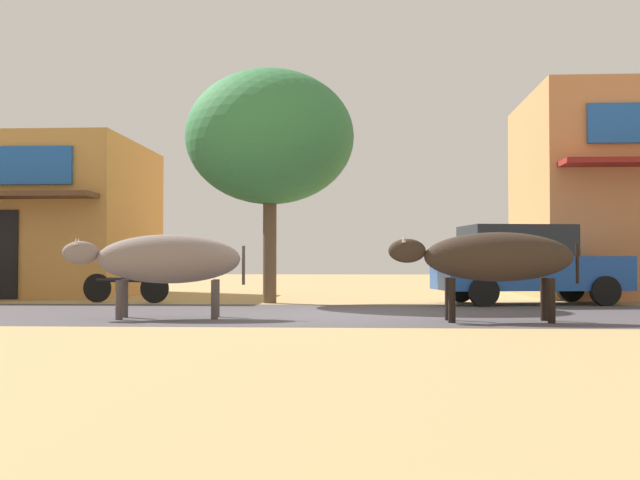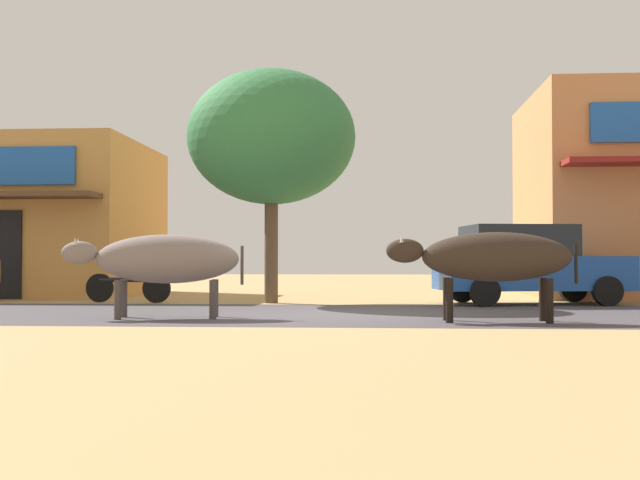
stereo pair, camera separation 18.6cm
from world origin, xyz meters
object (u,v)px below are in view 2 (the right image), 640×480
Objects in this scene: roadside_tree at (271,138)px; cow_far_dark at (492,258)px; parked_motorcycle at (129,281)px; cow_near_brown at (164,260)px; parked_hatchback_car at (527,264)px.

roadside_tree is 6.93m from cow_far_dark.
parked_motorcycle is at bearing 144.71° from cow_far_dark.
parked_motorcycle is 0.69× the size of cow_near_brown.
cow_far_dark is at bearing -51.87° from roadside_tree.
parked_motorcycle is at bearing 113.67° from cow_near_brown.
cow_far_dark is (-1.43, -4.95, 0.11)m from parked_hatchback_car.
parked_hatchback_car reaches higher than cow_near_brown.
parked_motorcycle is 8.66m from cow_far_dark.
roadside_tree reaches higher than parked_hatchback_car.
parked_motorcycle is at bearing 179.69° from parked_hatchback_car.
roadside_tree is 6.04m from parked_hatchback_car.
parked_hatchback_car is at bearing -0.31° from parked_motorcycle.
cow_far_dark is (5.04, -0.40, 0.03)m from cow_near_brown.
parked_hatchback_car is 2.09× the size of parked_motorcycle.
roadside_tree is 1.79× the size of cow_far_dark.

